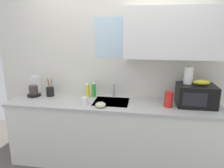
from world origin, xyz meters
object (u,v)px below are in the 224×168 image
Objects in this scene: banana_bunch at (201,82)px; mug_white at (85,101)px; dish_soap_bottle_green at (94,90)px; cereal_canister at (168,99)px; small_bowl at (100,105)px; paper_towel_roll at (188,75)px; microwave at (196,95)px; dish_soap_bottle_yellow at (87,90)px; utensil_crock at (50,91)px; coffee_maker at (35,88)px.

mug_white is (-1.44, -0.19, -0.26)m from banana_bunch.
dish_soap_bottle_green is at bearing 82.86° from mug_white.
cereal_canister reaches higher than small_bowl.
paper_towel_roll is at bearing 10.56° from mug_white.
microwave reaches higher than cereal_canister.
dish_soap_bottle_yellow is 0.55m from utensil_crock.
cereal_canister reaches higher than mug_white.
cereal_canister is 1.51× the size of small_bowl.
small_bowl is (0.27, -0.37, -0.07)m from dish_soap_bottle_yellow.
small_bowl is at bearing -167.98° from microwave.
dish_soap_bottle_green is at bearing 174.72° from banana_bunch.
mug_white reaches higher than small_bowl.
microwave is at bearing -2.06° from utensil_crock.
small_bowl is at bearing -168.40° from banana_bunch.
mug_white is at bearing -16.78° from coffee_maker.
microwave is 2.35× the size of cereal_canister.
small_bowl is at bearing -169.72° from cereal_canister.
microwave is 0.18m from banana_bunch.
dish_soap_bottle_green is 0.33m from mug_white.
small_bowl is at bearing -164.30° from paper_towel_roll.
microwave is 1.99× the size of dish_soap_bottle_green.
mug_white is (-1.29, -0.24, -0.33)m from paper_towel_roll.
dish_soap_bottle_green is at bearing 174.46° from microwave.
banana_bunch reaches higher than dish_soap_bottle_yellow.
paper_towel_roll is 0.40m from cereal_canister.
mug_white is (0.82, -0.25, -0.06)m from coffee_maker.
coffee_maker reaches higher than dish_soap_bottle_yellow.
dish_soap_bottle_green is 2.43× the size of mug_white.
utensil_crock is (-1.98, 0.07, -0.07)m from microwave.
cereal_canister is at bearing -12.81° from dish_soap_bottle_green.
small_bowl is at bearing -16.46° from coffee_maker.
paper_towel_roll is at bearing 161.57° from banana_bunch.
paper_towel_roll is at bearing 15.70° from small_bowl.
cereal_canister is 1.65m from utensil_crock.
dish_soap_bottle_yellow is at bearing -175.09° from dish_soap_bottle_green.
banana_bunch is 0.18m from paper_towel_roll.
banana_bunch is at bearing 1.77° from microwave.
paper_towel_roll is 1.12× the size of cereal_canister.
dish_soap_bottle_green is 0.89× the size of utensil_crock.
mug_white is at bearing -80.70° from dish_soap_bottle_yellow.
utensil_crock reaches higher than small_bowl.
banana_bunch is 2.11× the size of mug_white.
coffee_maker is 2.15× the size of small_bowl.
utensil_crock is (-0.59, 0.26, 0.02)m from mug_white.
microwave is at bearing 16.17° from cereal_canister.
cereal_canister is (-0.39, -0.10, -0.21)m from banana_bunch.
utensil_crock is at bearing 158.53° from small_bowl.
microwave is at bearing -4.88° from dish_soap_bottle_yellow.
utensil_crock is (-1.64, 0.17, -0.03)m from cereal_canister.
banana_bunch is 0.71× the size of coffee_maker.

